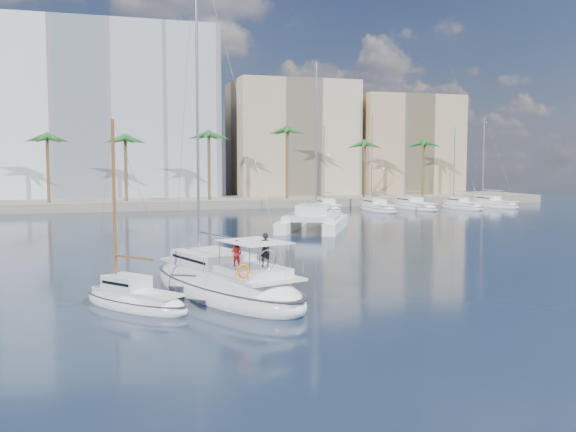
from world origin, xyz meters
name	(u,v)px	position (x,y,z in m)	size (l,w,h in m)	color
ground	(288,280)	(0.00, 0.00, 0.00)	(160.00, 160.00, 0.00)	black
quay	(168,203)	(0.00, 61.00, 0.60)	(120.00, 14.00, 1.20)	gray
building_modern	(81,115)	(-12.00, 73.00, 14.00)	(42.00, 16.00, 28.00)	white
building_beige	(292,142)	(22.00, 70.00, 10.00)	(20.00, 14.00, 20.00)	tan
building_tan_right	(403,148)	(42.00, 68.00, 9.00)	(18.00, 12.00, 18.00)	tan
palm_centre	(170,136)	(0.00, 57.00, 10.28)	(3.60, 3.60, 12.30)	brown
palm_right	(390,138)	(34.00, 57.00, 10.28)	(3.60, 3.60, 12.30)	brown
main_sloop	(224,284)	(-4.26, -2.99, 0.57)	(8.04, 13.72, 19.40)	white
small_sloop	(135,300)	(-8.79, -4.53, 0.37)	(5.54, 6.32, 9.25)	white
catamaran	(313,218)	(10.22, 24.89, 1.13)	(10.31, 12.66, 16.60)	white
seagull	(227,279)	(-3.62, -0.46, 0.33)	(1.21, 0.52, 0.22)	silver
moored_yacht_a	(328,211)	(20.00, 47.00, 0.00)	(2.72, 9.35, 11.90)	white
moored_yacht_b	(378,211)	(26.50, 45.00, 0.00)	(3.14, 10.78, 13.72)	white
moored_yacht_c	(413,209)	(33.00, 47.00, 0.00)	(3.55, 12.21, 15.54)	white
moored_yacht_d	(461,209)	(39.50, 45.00, 0.00)	(2.72, 9.35, 11.90)	white
moored_yacht_e	(492,207)	(46.00, 47.00, 0.00)	(3.14, 10.78, 13.72)	white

